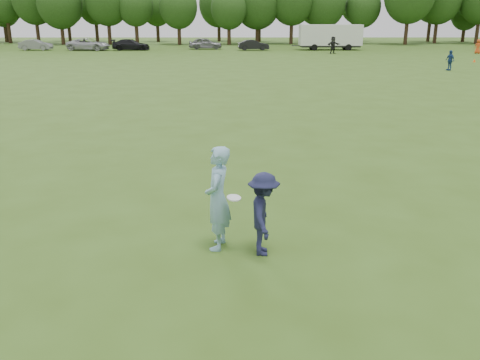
% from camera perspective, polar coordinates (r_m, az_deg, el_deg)
% --- Properties ---
extents(ground, '(200.00, 200.00, 0.00)m').
position_cam_1_polar(ground, '(9.76, 2.58, -8.34)').
color(ground, '#365217').
rests_on(ground, ground).
extents(thrower, '(0.58, 0.80, 2.03)m').
position_cam_1_polar(thrower, '(9.66, -2.52, -2.07)').
color(thrower, '#83B3CA').
rests_on(thrower, ground).
extents(defender, '(0.61, 1.04, 1.60)m').
position_cam_1_polar(defender, '(9.48, 2.65, -3.84)').
color(defender, '#1B1E3D').
rests_on(defender, ground).
extents(player_far_b, '(0.67, 1.03, 1.62)m').
position_cam_1_polar(player_far_b, '(46.15, 22.50, 12.31)').
color(player_far_b, navy).
rests_on(player_far_b, ground).
extents(player_far_c, '(0.98, 0.92, 1.68)m').
position_cam_1_polar(player_far_c, '(67.79, 25.17, 13.41)').
color(player_far_c, '#DC4919').
rests_on(player_far_c, ground).
extents(player_far_d, '(1.90, 1.40, 1.98)m').
position_cam_1_polar(player_far_d, '(62.92, 10.41, 14.68)').
color(player_far_d, black).
rests_on(player_far_d, ground).
extents(car_b, '(4.16, 1.57, 1.36)m').
position_cam_1_polar(car_b, '(73.08, -21.95, 13.89)').
color(car_b, slate).
rests_on(car_b, ground).
extents(car_c, '(5.69, 3.10, 1.51)m').
position_cam_1_polar(car_c, '(70.64, -16.64, 14.38)').
color(car_c, '#B1B0B5').
rests_on(car_c, ground).
extents(car_d, '(4.88, 2.13, 1.40)m').
position_cam_1_polar(car_d, '(69.60, -12.15, 14.63)').
color(car_d, black).
rests_on(car_d, ground).
extents(car_e, '(4.58, 2.19, 1.51)m').
position_cam_1_polar(car_e, '(70.32, -3.92, 15.05)').
color(car_e, slate).
rests_on(car_e, ground).
extents(car_f, '(4.12, 1.77, 1.32)m').
position_cam_1_polar(car_f, '(68.11, 1.52, 14.91)').
color(car_f, black).
rests_on(car_f, ground).
extents(field_cone, '(0.28, 0.28, 0.30)m').
position_cam_1_polar(field_cone, '(55.46, 24.82, 12.08)').
color(field_cone, '#F9510D').
rests_on(field_cone, ground).
extents(disc_in_play, '(0.29, 0.30, 0.08)m').
position_cam_1_polar(disc_in_play, '(9.47, -0.69, -2.02)').
color(disc_in_play, white).
rests_on(disc_in_play, ground).
extents(cargo_trailer, '(9.00, 2.75, 3.20)m').
position_cam_1_polar(cargo_trailer, '(69.73, 10.10, 15.64)').
color(cargo_trailer, white).
rests_on(cargo_trailer, ground).
extents(treeline, '(130.35, 18.39, 11.74)m').
position_cam_1_polar(treeline, '(85.71, 1.91, 19.28)').
color(treeline, '#332114').
rests_on(treeline, ground).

